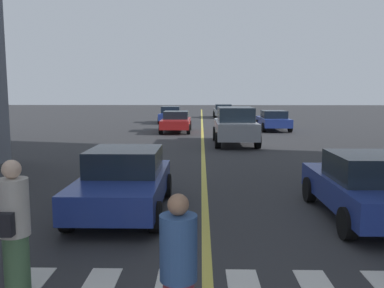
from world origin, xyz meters
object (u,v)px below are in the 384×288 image
at_px(car_blue_near, 273,120).
at_px(pedestrian_companion, 15,230).
at_px(car_blue_trailing, 124,181).
at_px(car_grey_mid, 223,111).
at_px(car_silver_parked_b, 235,125).
at_px(car_red_parked_a, 176,121).
at_px(car_blue_far, 368,186).
at_px(car_blue_oncoming, 171,115).
at_px(pedestrian_near, 179,275).

distance_m(car_blue_near, pedestrian_companion, 24.45).
distance_m(car_blue_trailing, pedestrian_companion, 3.96).
distance_m(car_grey_mid, car_silver_parked_b, 21.38).
xyz_separation_m(car_blue_near, car_silver_parked_b, (-7.57, 3.26, 0.27)).
bearing_deg(pedestrian_companion, car_grey_mid, -7.10).
bearing_deg(car_red_parked_a, car_blue_near, -79.00).
bearing_deg(car_silver_parked_b, car_red_parked_a, 28.29).
distance_m(car_blue_near, car_red_parked_a, 6.77).
height_order(car_blue_far, car_red_parked_a, car_blue_far).
bearing_deg(pedestrian_companion, car_blue_far, -59.14).
xyz_separation_m(car_blue_oncoming, car_silver_parked_b, (-14.06, -4.32, 0.27)).
bearing_deg(car_blue_oncoming, car_red_parked_a, -173.14).
xyz_separation_m(car_blue_near, car_blue_oncoming, (6.49, 7.58, -0.00)).
xyz_separation_m(car_blue_near, car_blue_trailing, (-19.41, 6.70, -0.00)).
height_order(car_blue_near, car_grey_mid, same).
relative_size(car_blue_near, pedestrian_near, 2.64).
distance_m(car_silver_parked_b, pedestrian_near, 16.88).
xyz_separation_m(car_blue_far, car_red_parked_a, (18.54, 5.13, 0.00)).
xyz_separation_m(car_blue_trailing, car_silver_parked_b, (11.84, -3.44, 0.27)).
bearing_deg(car_blue_near, car_blue_trailing, 160.96).
distance_m(car_red_parked_a, pedestrian_near, 23.08).
height_order(car_grey_mid, pedestrian_near, pedestrian_near).
bearing_deg(car_red_parked_a, pedestrian_companion, 178.16).
bearing_deg(pedestrian_companion, car_blue_near, -17.50).
relative_size(car_red_parked_a, car_silver_parked_b, 0.94).
height_order(car_blue_near, car_blue_oncoming, car_blue_oncoming).
bearing_deg(pedestrian_companion, pedestrian_near, -115.55).
bearing_deg(car_blue_oncoming, car_blue_trailing, -178.06).
height_order(car_silver_parked_b, pedestrian_companion, car_silver_parked_b).
bearing_deg(car_silver_parked_b, car_blue_trailing, 163.81).
bearing_deg(car_blue_oncoming, pedestrian_companion, -179.56).
height_order(car_red_parked_a, pedestrian_near, pedestrian_near).
xyz_separation_m(car_blue_oncoming, car_red_parked_a, (-7.78, -0.94, 0.00)).
relative_size(car_blue_far, car_red_parked_a, 0.89).
distance_m(car_blue_near, car_blue_far, 19.89).
xyz_separation_m(car_red_parked_a, pedestrian_companion, (-22.02, 0.71, 0.22)).
xyz_separation_m(car_blue_far, pedestrian_companion, (-3.49, 5.83, 0.22)).
relative_size(car_blue_far, pedestrian_companion, 2.14).
height_order(car_blue_trailing, pedestrian_companion, pedestrian_companion).
bearing_deg(pedestrian_near, car_blue_trailing, 16.72).
height_order(car_blue_trailing, car_silver_parked_b, car_silver_parked_b).
height_order(car_blue_oncoming, pedestrian_near, pedestrian_near).
relative_size(car_blue_oncoming, car_blue_far, 1.00).
xyz_separation_m(pedestrian_near, pedestrian_companion, (1.02, 2.13, 0.09)).
distance_m(car_blue_oncoming, pedestrian_companion, 29.81).
bearing_deg(car_silver_parked_b, car_blue_oncoming, 17.07).
bearing_deg(car_grey_mid, pedestrian_near, 176.25).
xyz_separation_m(car_blue_near, car_grey_mid, (13.80, 2.73, 0.00)).
height_order(car_blue_far, pedestrian_companion, pedestrian_companion).
distance_m(car_blue_oncoming, pedestrian_near, 30.91).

